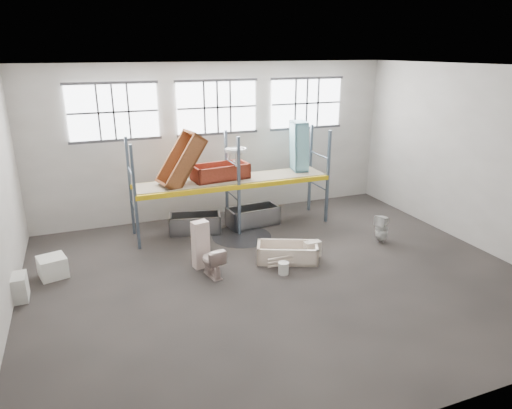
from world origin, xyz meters
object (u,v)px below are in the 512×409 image
steel_tub_right (253,216)px  bucket (283,268)px  bathtub_beige (287,252)px  blue_tub_upright (299,146)px  carton_near (11,289)px  toilet_beige (212,261)px  steel_tub_left (195,223)px  rust_tub_flat (220,172)px  cistern_tall (201,244)px  toilet_white (382,228)px

steel_tub_right → bucket: 3.49m
steel_tub_right → bathtub_beige: bearing=-91.7°
blue_tub_upright → carton_near: blue_tub_upright is taller
bucket → toilet_beige: bearing=162.2°
toilet_beige → steel_tub_left: toilet_beige is taller
bucket → carton_near: 6.31m
steel_tub_left → steel_tub_right: (1.88, -0.07, 0.01)m
steel_tub_left → rust_tub_flat: bearing=4.8°
cistern_tall → blue_tub_upright: blue_tub_upright is taller
steel_tub_right → rust_tub_flat: 1.83m
toilet_beige → rust_tub_flat: (1.18, 3.05, 1.43)m
toilet_beige → steel_tub_right: 3.64m
steel_tub_right → rust_tub_flat: bearing=171.9°
blue_tub_upright → bathtub_beige: bearing=-120.4°
cistern_tall → toilet_white: cistern_tall is taller
toilet_beige → carton_near: bearing=-16.9°
toilet_white → carton_near: (-9.73, 0.22, -0.12)m
bathtub_beige → toilet_white: size_ratio=1.93×
carton_near → toilet_beige: bearing=-6.2°
cistern_tall → toilet_white: 5.35m
carton_near → bucket: bearing=-9.5°
toilet_white → steel_tub_right: (-3.02, 2.63, -0.12)m
cistern_tall → toilet_white: bearing=-17.4°
toilet_white → rust_tub_flat: bearing=-146.7°
cistern_tall → steel_tub_left: (0.43, 2.38, -0.34)m
toilet_white → steel_tub_right: size_ratio=0.51×
toilet_beige → blue_tub_upright: (3.88, 3.15, 2.00)m
steel_tub_left → steel_tub_right: bearing=-2.1°
toilet_white → cistern_tall: bearing=-115.6°
steel_tub_left → rust_tub_flat: rust_tub_flat is taller
cistern_tall → steel_tub_left: 2.45m
cistern_tall → bucket: bearing=-45.8°
steel_tub_right → rust_tub_flat: rust_tub_flat is taller
bathtub_beige → toilet_white: bearing=26.5°
steel_tub_left → toilet_beige: bearing=-95.9°
steel_tub_left → rust_tub_flat: size_ratio=0.91×
blue_tub_upright → carton_near: 9.06m
carton_near → blue_tub_upright: bearing=17.5°
cistern_tall → rust_tub_flat: (1.31, 2.46, 1.19)m
blue_tub_upright → steel_tub_right: bearing=-171.9°
bathtub_beige → toilet_white: toilet_white is taller
bathtub_beige → rust_tub_flat: size_ratio=0.94×
toilet_beige → rust_tub_flat: size_ratio=0.46×
bucket → carton_near: size_ratio=0.45×
bathtub_beige → carton_near: size_ratio=2.34×
toilet_white → steel_tub_left: 5.60m
rust_tub_flat → blue_tub_upright: (2.70, 0.10, 0.57)m
rust_tub_flat → carton_near: bearing=-155.9°
rust_tub_flat → carton_near: 6.43m
cistern_tall → toilet_beige: bearing=-91.7°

